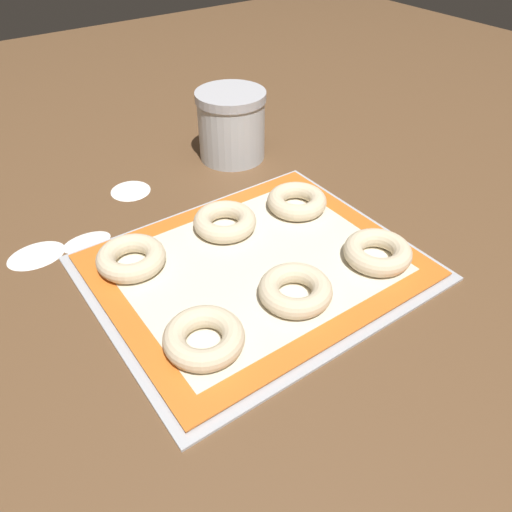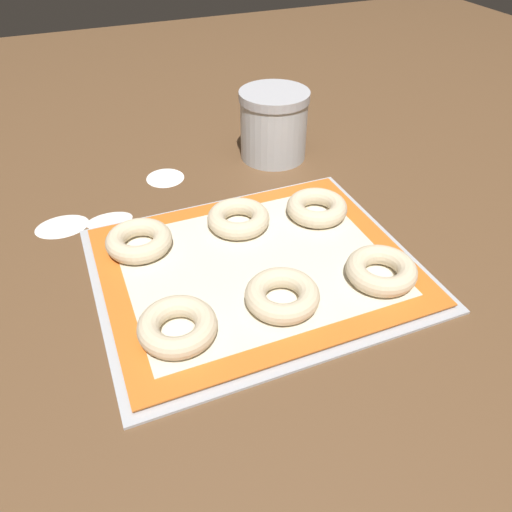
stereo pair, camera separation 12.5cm
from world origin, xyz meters
name	(u,v)px [view 2 (the right image)]	position (x,y,z in m)	size (l,w,h in m)	color
ground_plane	(271,274)	(0.00, 0.00, 0.00)	(2.80, 2.80, 0.00)	brown
baking_tray	(256,267)	(-0.02, 0.02, 0.00)	(0.45, 0.37, 0.01)	#B2B5BA
baking_mat	(256,264)	(-0.02, 0.02, 0.01)	(0.42, 0.35, 0.00)	orange
bagel_front_left	(177,326)	(-0.15, -0.07, 0.02)	(0.10, 0.10, 0.03)	beige
bagel_front_center	(282,295)	(-0.02, -0.07, 0.02)	(0.10, 0.10, 0.03)	beige
bagel_front_right	(381,270)	(0.13, -0.08, 0.02)	(0.10, 0.10, 0.03)	beige
bagel_back_left	(139,241)	(-0.16, 0.11, 0.02)	(0.10, 0.10, 0.03)	beige
bagel_back_center	(238,218)	(-0.01, 0.11, 0.02)	(0.10, 0.10, 0.03)	beige
bagel_back_right	(317,208)	(0.12, 0.09, 0.02)	(0.10, 0.10, 0.03)	beige
flour_canister	(274,125)	(0.14, 0.32, 0.07)	(0.13, 0.13, 0.13)	silver
flour_patch_near	(165,177)	(-0.07, 0.32, 0.00)	(0.07, 0.07, 0.00)	white
flour_patch_far	(62,226)	(-0.26, 0.23, 0.00)	(0.08, 0.06, 0.00)	white
flour_patch_side	(109,220)	(-0.19, 0.22, 0.00)	(0.07, 0.05, 0.00)	white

